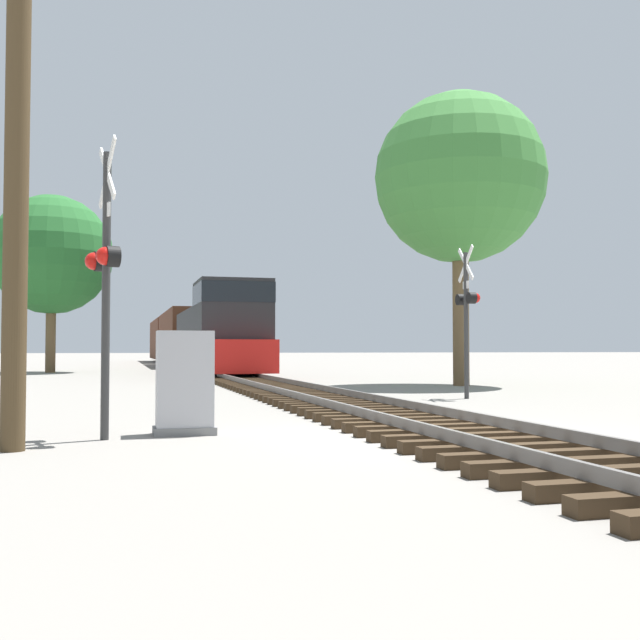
% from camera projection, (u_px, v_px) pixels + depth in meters
% --- Properties ---
extents(ground_plane, '(400.00, 400.00, 0.00)m').
position_uv_depth(ground_plane, '(445.00, 437.00, 11.04)').
color(ground_plane, gray).
extents(rail_track_bed, '(2.60, 160.00, 0.31)m').
position_uv_depth(rail_track_bed, '(445.00, 428.00, 11.05)').
color(rail_track_bed, '#382819').
rests_on(rail_track_bed, ground).
extents(freight_train, '(3.03, 51.29, 4.16)m').
position_uv_depth(freight_train, '(185.00, 339.00, 53.95)').
color(freight_train, '#232326').
rests_on(freight_train, ground).
extents(crossing_signal_near, '(0.52, 1.01, 4.32)m').
position_uv_depth(crossing_signal_near, '(104.00, 269.00, 10.78)').
color(crossing_signal_near, '#333333').
rests_on(crossing_signal_near, ground).
extents(crossing_signal_far, '(0.35, 1.00, 3.98)m').
position_uv_depth(crossing_signal_far, '(467.00, 307.00, 19.49)').
color(crossing_signal_far, '#333333').
rests_on(crossing_signal_far, ground).
extents(relay_cabinet, '(0.93, 0.59, 1.58)m').
position_uv_depth(relay_cabinet, '(185.00, 383.00, 11.41)').
color(relay_cabinet, slate).
rests_on(relay_cabinet, ground).
extents(utility_pole, '(1.80, 0.31, 9.54)m').
position_uv_depth(utility_pole, '(18.00, 73.00, 9.71)').
color(utility_pole, '#4C3A23').
rests_on(utility_pole, ground).
extents(tree_far_right, '(6.01, 6.01, 10.34)m').
position_uv_depth(tree_far_right, '(460.00, 179.00, 26.40)').
color(tree_far_right, brown).
rests_on(tree_far_right, ground).
extents(tree_mid_background, '(6.44, 6.44, 9.59)m').
position_uv_depth(tree_mid_background, '(52.00, 255.00, 40.35)').
color(tree_mid_background, brown).
rests_on(tree_mid_background, ground).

